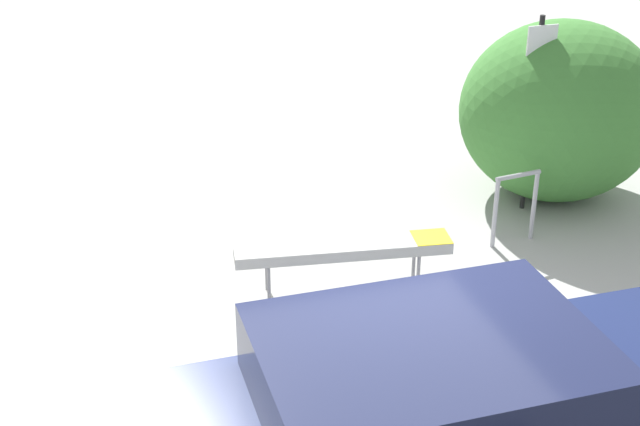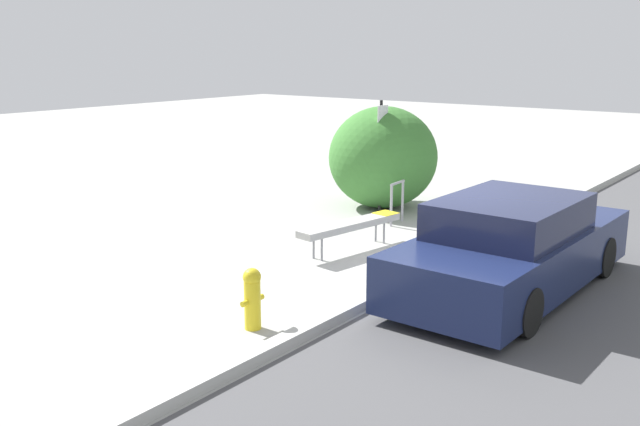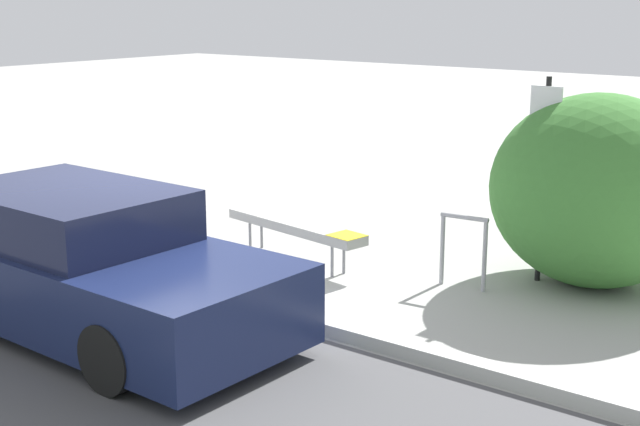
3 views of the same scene
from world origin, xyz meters
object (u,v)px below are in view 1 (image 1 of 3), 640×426
at_px(sign_post, 534,97).
at_px(parked_car_near, 444,426).
at_px(bike_rack, 516,201).
at_px(bench, 344,249).

relative_size(sign_post, parked_car_near, 0.50).
relative_size(bike_rack, sign_post, 0.36).
bearing_deg(bike_rack, parked_car_near, -126.04).
bearing_deg(sign_post, bike_rack, -126.89).
bearing_deg(bike_rack, sign_post, 53.11).
xyz_separation_m(bench, bike_rack, (2.08, 0.36, 0.06)).
relative_size(bench, bike_rack, 2.62).
height_order(bench, parked_car_near, parked_car_near).
xyz_separation_m(bike_rack, parked_car_near, (-2.40, -3.29, 0.12)).
bearing_deg(bench, parked_car_near, -86.96).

